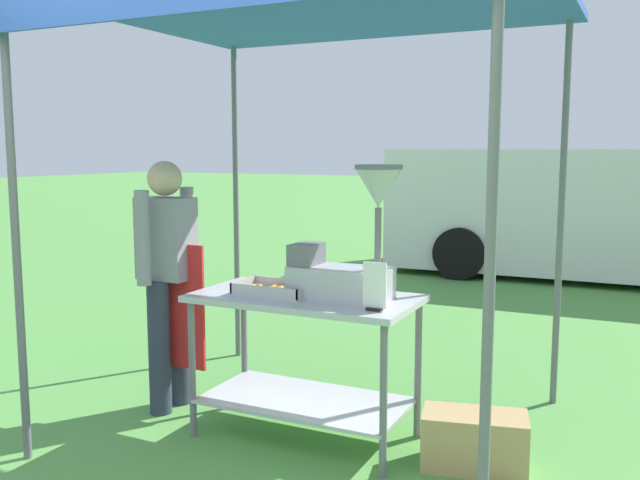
{
  "coord_description": "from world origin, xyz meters",
  "views": [
    {
      "loc": [
        1.76,
        -2.42,
        1.67
      ],
      "look_at": [
        -0.01,
        1.24,
        1.15
      ],
      "focal_mm": 38.79,
      "sensor_mm": 36.0,
      "label": 1
    }
  ],
  "objects_px": {
    "supply_crate": "(474,441)",
    "stall_canopy": "(312,15)",
    "donut_cart": "(305,335)",
    "van_white": "(606,211)",
    "vendor": "(168,272)",
    "menu_sign": "(375,290)",
    "donut_fryer": "(349,252)",
    "donut_tray": "(275,291)"
  },
  "relations": [
    {
      "from": "supply_crate",
      "to": "stall_canopy",
      "type": "bearing_deg",
      "value": 176.01
    },
    {
      "from": "donut_cart",
      "to": "van_white",
      "type": "distance_m",
      "value": 6.46
    },
    {
      "from": "stall_canopy",
      "to": "vendor",
      "type": "bearing_deg",
      "value": -176.1
    },
    {
      "from": "menu_sign",
      "to": "van_white",
      "type": "bearing_deg",
      "value": 83.66
    },
    {
      "from": "supply_crate",
      "to": "van_white",
      "type": "xyz_separation_m",
      "value": [
        0.23,
        6.31,
        0.73
      ]
    },
    {
      "from": "donut_fryer",
      "to": "menu_sign",
      "type": "xyz_separation_m",
      "value": [
        0.22,
        -0.19,
        -0.16
      ]
    },
    {
      "from": "donut_tray",
      "to": "donut_cart",
      "type": "bearing_deg",
      "value": 19.6
    },
    {
      "from": "stall_canopy",
      "to": "menu_sign",
      "type": "relative_size",
      "value": 10.53
    },
    {
      "from": "donut_cart",
      "to": "donut_tray",
      "type": "bearing_deg",
      "value": -160.4
    },
    {
      "from": "stall_canopy",
      "to": "donut_fryer",
      "type": "height_order",
      "value": "stall_canopy"
    },
    {
      "from": "vendor",
      "to": "van_white",
      "type": "bearing_deg",
      "value": 70.6
    },
    {
      "from": "donut_cart",
      "to": "donut_fryer",
      "type": "height_order",
      "value": "donut_fryer"
    },
    {
      "from": "menu_sign",
      "to": "stall_canopy",
      "type": "bearing_deg",
      "value": 150.5
    },
    {
      "from": "donut_tray",
      "to": "vendor",
      "type": "relative_size",
      "value": 0.27
    },
    {
      "from": "stall_canopy",
      "to": "supply_crate",
      "type": "height_order",
      "value": "stall_canopy"
    },
    {
      "from": "stall_canopy",
      "to": "supply_crate",
      "type": "xyz_separation_m",
      "value": [
        0.99,
        -0.07,
        -2.28
      ]
    },
    {
      "from": "vendor",
      "to": "van_white",
      "type": "distance_m",
      "value": 6.69
    },
    {
      "from": "donut_cart",
      "to": "donut_fryer",
      "type": "bearing_deg",
      "value": 0.56
    },
    {
      "from": "stall_canopy",
      "to": "van_white",
      "type": "distance_m",
      "value": 6.55
    },
    {
      "from": "menu_sign",
      "to": "van_white",
      "type": "height_order",
      "value": "van_white"
    },
    {
      "from": "donut_cart",
      "to": "donut_tray",
      "type": "xyz_separation_m",
      "value": [
        -0.17,
        -0.06,
        0.26
      ]
    },
    {
      "from": "vendor",
      "to": "donut_tray",
      "type": "bearing_deg",
      "value": -6.16
    },
    {
      "from": "donut_tray",
      "to": "van_white",
      "type": "xyz_separation_m",
      "value": [
        1.39,
        6.4,
        0.01
      ]
    },
    {
      "from": "donut_tray",
      "to": "donut_fryer",
      "type": "relative_size",
      "value": 0.58
    },
    {
      "from": "donut_tray",
      "to": "menu_sign",
      "type": "xyz_separation_m",
      "value": [
        0.67,
        -0.13,
        0.09
      ]
    },
    {
      "from": "donut_cart",
      "to": "donut_tray",
      "type": "height_order",
      "value": "donut_tray"
    },
    {
      "from": "donut_fryer",
      "to": "menu_sign",
      "type": "bearing_deg",
      "value": -39.72
    },
    {
      "from": "menu_sign",
      "to": "donut_tray",
      "type": "bearing_deg",
      "value": 169.37
    },
    {
      "from": "donut_fryer",
      "to": "vendor",
      "type": "relative_size",
      "value": 0.47
    },
    {
      "from": "donut_cart",
      "to": "donut_fryer",
      "type": "xyz_separation_m",
      "value": [
        0.27,
        0.0,
        0.51
      ]
    },
    {
      "from": "donut_cart",
      "to": "van_white",
      "type": "height_order",
      "value": "van_white"
    },
    {
      "from": "stall_canopy",
      "to": "supply_crate",
      "type": "distance_m",
      "value": 2.48
    },
    {
      "from": "donut_fryer",
      "to": "van_white",
      "type": "bearing_deg",
      "value": 81.48
    },
    {
      "from": "menu_sign",
      "to": "supply_crate",
      "type": "distance_m",
      "value": 0.97
    },
    {
      "from": "stall_canopy",
      "to": "vendor",
      "type": "relative_size",
      "value": 1.67
    },
    {
      "from": "donut_tray",
      "to": "vendor",
      "type": "xyz_separation_m",
      "value": [
        -0.83,
        0.09,
        0.03
      ]
    },
    {
      "from": "supply_crate",
      "to": "van_white",
      "type": "height_order",
      "value": "van_white"
    },
    {
      "from": "donut_tray",
      "to": "supply_crate",
      "type": "distance_m",
      "value": 1.37
    },
    {
      "from": "donut_fryer",
      "to": "supply_crate",
      "type": "relative_size",
      "value": 1.26
    },
    {
      "from": "stall_canopy",
      "to": "donut_cart",
      "type": "height_order",
      "value": "stall_canopy"
    },
    {
      "from": "donut_tray",
      "to": "van_white",
      "type": "height_order",
      "value": "van_white"
    },
    {
      "from": "menu_sign",
      "to": "supply_crate",
      "type": "height_order",
      "value": "menu_sign"
    }
  ]
}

